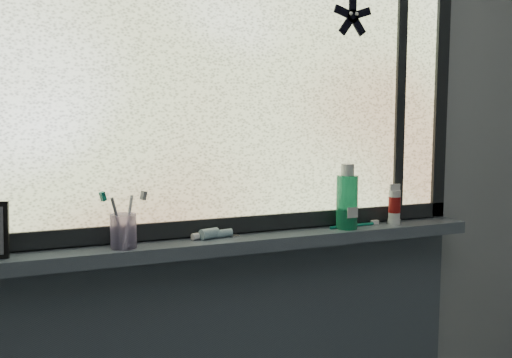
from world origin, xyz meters
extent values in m
cube|color=#9EA3A8|center=(0.00, 1.30, 1.25)|extent=(3.00, 0.01, 2.50)
cube|color=#4B5765|center=(0.00, 1.23, 1.00)|extent=(1.62, 0.14, 0.04)
cube|color=silver|center=(0.00, 1.28, 1.53)|extent=(1.50, 0.01, 1.00)
cube|color=black|center=(0.00, 1.28, 1.05)|extent=(1.60, 0.03, 0.05)
cube|color=black|center=(0.78, 1.28, 1.53)|extent=(0.05, 0.03, 1.10)
cube|color=black|center=(0.60, 1.28, 1.53)|extent=(0.03, 0.03, 1.00)
cylinder|color=#B7A6DC|center=(-0.37, 1.21, 1.07)|extent=(0.10, 0.10, 0.10)
cylinder|color=#1E9B66|center=(0.36, 1.21, 1.13)|extent=(0.09, 0.09, 0.18)
cylinder|color=silver|center=(0.55, 1.22, 1.09)|extent=(0.04, 0.04, 0.10)
camera|label=1|loc=(-0.62, -0.40, 1.40)|focal=40.00mm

